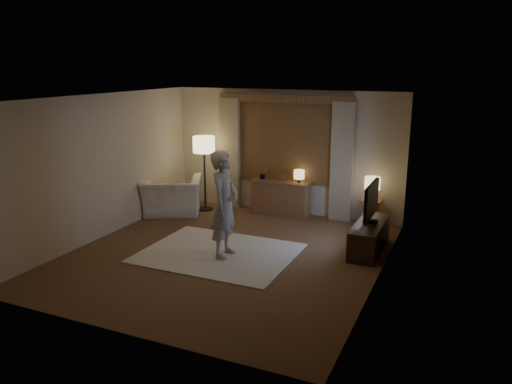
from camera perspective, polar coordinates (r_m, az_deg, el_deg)
The scene contains 13 objects.
room at distance 8.50m, azimuth -1.99°, elevation 2.40°, with size 5.04×5.54×2.64m.
rug at distance 8.50m, azimuth -4.28°, elevation -6.96°, with size 2.50×2.00×0.02m, color beige.
sideboard at distance 10.52m, azimuth 2.82°, elevation -0.77°, with size 1.20×0.40×0.70m, color brown.
picture_frame at distance 10.41m, azimuth 2.85°, elevation 1.62°, with size 0.16×0.02×0.20m, color brown.
plant at distance 10.54m, azimuth 0.82°, elevation 2.09°, with size 0.17×0.13×0.30m, color #999999.
table_lamp_sideboard at distance 10.25m, azimuth 4.95°, elevation 1.95°, with size 0.22×0.22×0.30m.
floor_lamp at distance 10.72m, azimuth -5.97°, elevation 4.96°, with size 0.47×0.47×1.61m.
armchair at distance 10.71m, azimuth -9.58°, elevation -0.46°, with size 1.20×1.05×0.78m, color beige.
side_table at distance 9.99m, azimuth 12.97°, elevation -2.37°, with size 0.40×0.40×0.56m, color brown.
table_lamp_side at distance 9.84m, azimuth 13.16°, elevation 0.91°, with size 0.30×0.30×0.44m.
tv_stand at distance 8.73m, azimuth 12.81°, elevation -5.03°, with size 0.45×1.40×0.50m, color black.
tv at distance 8.55m, azimuth 13.04°, elevation -1.03°, with size 0.23×0.96×0.69m.
person at distance 8.09m, azimuth -3.64°, elevation -1.42°, with size 0.64×0.42×1.76m, color #B5B0A7.
Camera 1 is at (3.63, -6.98, 3.11)m, focal length 35.00 mm.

